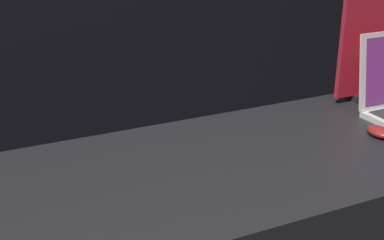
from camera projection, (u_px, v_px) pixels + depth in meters
The scene contains 2 objects.
mouse_back at pixel (379, 132), 1.73m from camera, with size 0.06×0.10×0.03m.
promo_stand_back at pixel (378, 36), 2.01m from camera, with size 0.35×0.07×0.51m.
Camera 1 is at (-0.59, -0.88, 1.58)m, focal length 50.00 mm.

